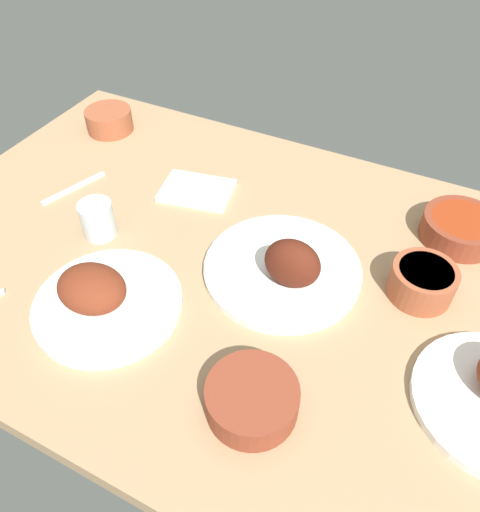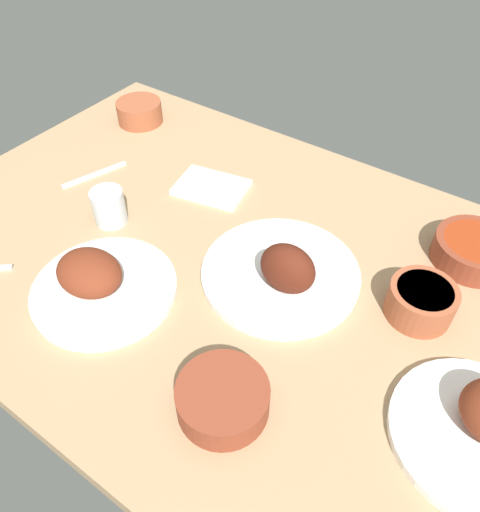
{
  "view_description": "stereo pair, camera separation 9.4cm",
  "coord_description": "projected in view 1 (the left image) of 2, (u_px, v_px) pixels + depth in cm",
  "views": [
    {
      "loc": [
        29.93,
        -59.4,
        72.83
      ],
      "look_at": [
        0.0,
        0.0,
        6.0
      ],
      "focal_mm": 34.53,
      "sensor_mm": 36.0,
      "label": 1
    },
    {
      "loc": [
        38.02,
        -54.58,
        72.83
      ],
      "look_at": [
        0.0,
        0.0,
        6.0
      ],
      "focal_mm": 34.53,
      "sensor_mm": 36.0,
      "label": 2
    }
  ],
  "objects": [
    {
      "name": "plate_center_main",
      "position": [
        286.0,
        267.0,
        0.91
      ],
      "size": [
        29.9,
        29.9,
        10.75
      ],
      "color": "white",
      "rests_on": "dining_table"
    },
    {
      "name": "bowl_potatoes",
      "position": [
        252.0,
        398.0,
        0.72
      ],
      "size": [
        13.98,
        13.98,
        5.17
      ],
      "color": "brown",
      "rests_on": "dining_table"
    },
    {
      "name": "bowl_sauce",
      "position": [
        461.0,
        228.0,
        0.99
      ],
      "size": [
        15.35,
        15.35,
        5.1
      ],
      "color": "brown",
      "rests_on": "dining_table"
    },
    {
      "name": "water_tumbler",
      "position": [
        98.0,
        219.0,
        0.99
      ],
      "size": [
        6.79,
        6.79,
        7.6
      ],
      "primitive_type": "cylinder",
      "color": "silver",
      "rests_on": "dining_table"
    },
    {
      "name": "dining_table",
      "position": [
        240.0,
        270.0,
        0.97
      ],
      "size": [
        140.0,
        90.0,
        4.0
      ],
      "primitive_type": "cube",
      "color": "tan",
      "rests_on": "ground"
    },
    {
      "name": "plate_far_side",
      "position": [
        101.0,
        297.0,
        0.86
      ],
      "size": [
        26.41,
        26.41,
        8.24
      ],
      "color": "white",
      "rests_on": "dining_table"
    },
    {
      "name": "bowl_onions",
      "position": [
        423.0,
        281.0,
        0.88
      ],
      "size": [
        11.6,
        11.6,
        6.27
      ],
      "color": "#A35133",
      "rests_on": "dining_table"
    },
    {
      "name": "folded_napkin",
      "position": [
        197.0,
        191.0,
        1.11
      ],
      "size": [
        17.66,
        14.1,
        1.2
      ],
      "primitive_type": "cube",
      "rotation": [
        0.0,
        0.0,
        0.2
      ],
      "color": "white",
      "rests_on": "dining_table"
    },
    {
      "name": "spoon_loose",
      "position": [
        74.0,
        188.0,
        1.12
      ],
      "size": [
        5.96,
        15.63,
        0.8
      ],
      "primitive_type": "cube",
      "rotation": [
        0.0,
        0.0,
        4.39
      ],
      "color": "silver",
      "rests_on": "dining_table"
    },
    {
      "name": "bowl_soup",
      "position": [
        109.0,
        119.0,
        1.28
      ],
      "size": [
        11.9,
        11.9,
        5.65
      ],
      "color": "#A35133",
      "rests_on": "dining_table"
    }
  ]
}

